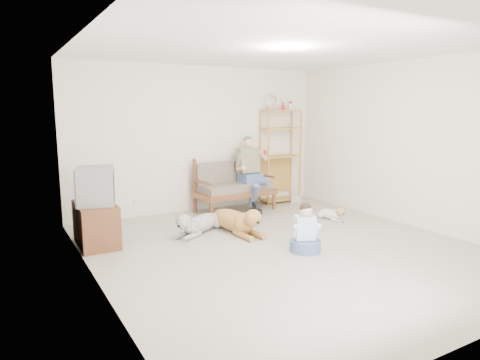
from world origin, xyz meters
TOP-DOWN VIEW (x-y plane):
  - floor at (0.00, 0.00)m, footprint 5.50×5.50m
  - ceiling at (0.00, 0.00)m, footprint 5.50×5.50m
  - wall_back at (0.00, 2.75)m, footprint 5.00×0.00m
  - wall_left at (-2.50, 0.00)m, footprint 0.00×5.50m
  - wall_right at (2.50, 0.00)m, footprint 0.00×5.50m
  - loveseat at (0.50, 2.36)m, footprint 1.55×0.80m
  - man at (0.79, 2.13)m, footprint 0.53×0.76m
  - etagere at (1.71, 2.55)m, footprint 0.85×0.37m
  - book_stack at (1.99, 2.40)m, footprint 0.25×0.20m
  - tv_stand at (-2.23, 1.47)m, footprint 0.51×0.91m
  - crt_tv at (-2.19, 1.44)m, footprint 0.64×0.72m
  - wall_outlet at (-1.25, 2.73)m, footprint 0.12×0.02m
  - golden_retriever at (-0.18, 1.03)m, footprint 0.43×1.49m
  - shaggy_dog at (-0.73, 1.28)m, footprint 1.12×0.77m
  - terrier at (1.65, 0.86)m, footprint 0.25×0.67m
  - child at (0.17, -0.23)m, footprint 0.42×0.42m

SIDE VIEW (x-z plane):
  - floor at x=0.00m, z-range 0.00..0.00m
  - book_stack at x=1.99m, z-range 0.00..0.14m
  - terrier at x=1.65m, z-range -0.02..0.23m
  - shaggy_dog at x=-0.73m, z-range -0.04..0.35m
  - golden_retriever at x=-0.18m, z-range -0.04..0.41m
  - child at x=0.17m, z-range -0.09..0.57m
  - wall_outlet at x=-1.25m, z-range 0.26..0.34m
  - tv_stand at x=-2.23m, z-range 0.00..0.60m
  - loveseat at x=0.50m, z-range 0.01..0.96m
  - man at x=0.79m, z-range 0.03..1.26m
  - crt_tv at x=-2.19m, z-range 0.60..1.11m
  - etagere at x=1.71m, z-range -0.13..2.08m
  - wall_left at x=-2.50m, z-range -1.40..4.10m
  - wall_right at x=2.50m, z-range -1.40..4.10m
  - wall_back at x=0.00m, z-range -1.15..3.85m
  - ceiling at x=0.00m, z-range 2.70..2.70m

